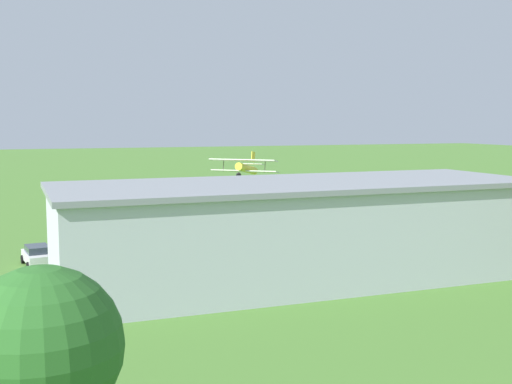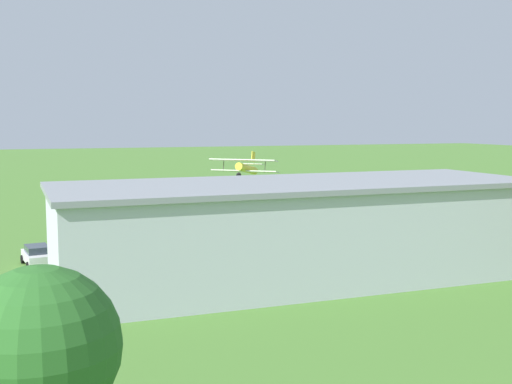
# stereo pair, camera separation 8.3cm
# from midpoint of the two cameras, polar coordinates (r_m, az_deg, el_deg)

# --- Properties ---
(ground_plane) EXTENTS (400.00, 400.00, 0.00)m
(ground_plane) POSITION_cam_midpoint_polar(r_m,az_deg,el_deg) (78.87, -6.91, -1.73)
(ground_plane) COLOR #47752D
(hangar) EXTENTS (33.64, 12.53, 6.79)m
(hangar) POSITION_cam_midpoint_polar(r_m,az_deg,el_deg) (44.73, 3.92, -3.37)
(hangar) COLOR #B7BCC6
(hangar) RESTS_ON ground_plane
(biplane) EXTENTS (7.88, 7.36, 3.76)m
(biplane) POSITION_cam_midpoint_polar(r_m,az_deg,el_deg) (80.39, -0.95, 2.16)
(biplane) COLOR yellow
(car_white) EXTENTS (2.46, 4.22, 1.54)m
(car_white) POSITION_cam_midpoint_polar(r_m,az_deg,el_deg) (51.69, -18.84, -5.32)
(car_white) COLOR white
(car_white) RESTS_ON ground_plane
(person_near_hangar_door) EXTENTS (0.53, 0.53, 1.67)m
(person_near_hangar_door) POSITION_cam_midpoint_polar(r_m,az_deg,el_deg) (61.90, 10.74, -3.20)
(person_near_hangar_door) COLOR #3F3F47
(person_near_hangar_door) RESTS_ON ground_plane
(person_at_fence_line) EXTENTS (0.53, 0.53, 1.63)m
(person_at_fence_line) POSITION_cam_midpoint_polar(r_m,az_deg,el_deg) (64.40, 9.30, -2.83)
(person_at_fence_line) COLOR orange
(person_at_fence_line) RESTS_ON ground_plane
(tree_at_field_edge) EXTENTS (4.56, 4.56, 6.93)m
(tree_at_field_edge) POSITION_cam_midpoint_polar(r_m,az_deg,el_deg) (19.25, -18.58, -12.93)
(tree_at_field_edge) COLOR brown
(tree_at_field_edge) RESTS_ON ground_plane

